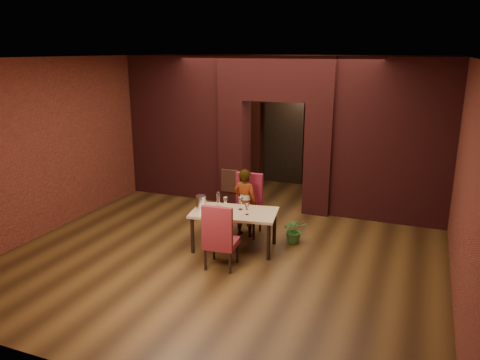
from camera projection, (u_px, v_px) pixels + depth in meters
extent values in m
plane|color=#422910|center=(241.00, 239.00, 8.51)|extent=(8.00, 8.00, 0.00)
cube|color=silver|center=(241.00, 57.00, 7.65)|extent=(7.00, 8.00, 0.04)
cube|color=maroon|center=(300.00, 121.00, 11.65)|extent=(7.00, 0.04, 3.20)
cube|color=maroon|center=(88.00, 235.00, 4.50)|extent=(7.00, 0.04, 3.20)
cube|color=maroon|center=(79.00, 139.00, 9.33)|extent=(0.04, 8.00, 3.20)
cube|color=maroon|center=(463.00, 172.00, 6.82)|extent=(0.04, 8.00, 3.20)
cube|color=maroon|center=(235.00, 151.00, 10.33)|extent=(0.55, 0.55, 2.30)
cube|color=maroon|center=(320.00, 159.00, 9.65)|extent=(0.55, 0.55, 2.30)
cube|color=maroon|center=(277.00, 78.00, 9.56)|extent=(2.45, 0.55, 0.90)
cube|color=maroon|center=(178.00, 127.00, 10.71)|extent=(2.28, 0.35, 3.20)
cube|color=maroon|center=(393.00, 142.00, 9.02)|extent=(2.28, 0.35, 3.20)
cube|color=brown|center=(230.00, 181.00, 10.23)|extent=(0.40, 0.03, 0.50)
cube|color=black|center=(284.00, 142.00, 11.89)|extent=(0.90, 0.08, 2.10)
cube|color=black|center=(283.00, 142.00, 11.86)|extent=(1.02, 0.04, 2.22)
cube|color=#A28155|center=(234.00, 230.00, 8.02)|extent=(1.55, 1.03, 0.67)
cube|color=maroon|center=(246.00, 205.00, 8.58)|extent=(0.54, 0.54, 1.12)
cube|color=maroon|center=(221.00, 235.00, 7.29)|extent=(0.53, 0.53, 1.06)
imported|color=white|center=(245.00, 203.00, 8.50)|extent=(0.49, 0.35, 1.27)
cube|color=white|center=(222.00, 215.00, 7.75)|extent=(0.31, 0.25, 0.00)
cylinder|color=silver|center=(201.00, 202.00, 8.08)|extent=(0.18, 0.18, 0.22)
cylinder|color=white|center=(218.00, 199.00, 8.15)|extent=(0.06, 0.06, 0.27)
imported|color=#336A23|center=(295.00, 230.00, 8.29)|extent=(0.53, 0.50, 0.47)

